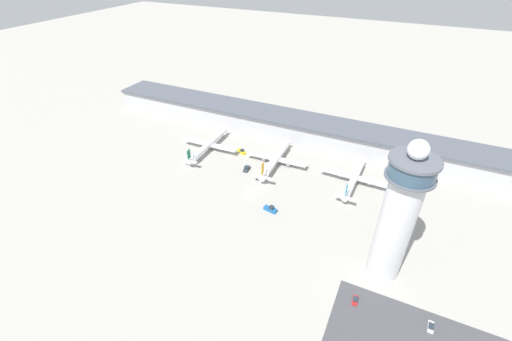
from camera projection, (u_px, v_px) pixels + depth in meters
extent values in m
plane|color=#9E9B93|center=(250.00, 195.00, 176.86)|extent=(1000.00, 1000.00, 0.00)
cube|color=#B2B2B7|center=(296.00, 128.00, 225.71)|extent=(275.82, 22.00, 12.46)
cube|color=#4C515B|center=(297.00, 118.00, 221.77)|extent=(275.82, 25.00, 1.60)
cylinder|color=silver|center=(394.00, 229.00, 123.90)|extent=(12.18, 12.18, 45.40)
cylinder|color=#565B66|center=(410.00, 177.00, 110.94)|extent=(16.33, 16.33, 0.80)
cylinder|color=#334C60|center=(413.00, 169.00, 109.18)|extent=(15.02, 15.02, 5.46)
cylinder|color=#565B66|center=(415.00, 160.00, 107.37)|extent=(16.33, 16.33, 1.00)
sphere|color=white|center=(419.00, 150.00, 105.23)|extent=(6.64, 6.64, 6.64)
cylinder|color=silver|center=(209.00, 144.00, 211.90)|extent=(4.48, 37.13, 3.53)
cone|color=silver|center=(224.00, 130.00, 227.12)|extent=(3.61, 3.27, 3.53)
cone|color=silver|center=(190.00, 160.00, 196.28)|extent=(3.28, 4.32, 3.18)
cube|color=silver|center=(209.00, 144.00, 212.80)|extent=(37.13, 5.34, 0.44)
cylinder|color=#A8A8B2|center=(200.00, 143.00, 216.77)|extent=(2.04, 3.93, 1.94)
cylinder|color=#A8A8B2|center=(221.00, 148.00, 211.55)|extent=(2.04, 3.93, 1.94)
cube|color=#14704C|center=(189.00, 154.00, 193.06)|extent=(0.37, 2.81, 5.65)
cube|color=silver|center=(189.00, 161.00, 195.14)|extent=(9.93, 2.25, 0.24)
cylinder|color=black|center=(222.00, 136.00, 226.73)|extent=(0.28, 0.28, 2.61)
cylinder|color=black|center=(213.00, 149.00, 212.75)|extent=(0.28, 0.28, 2.61)
cylinder|color=black|center=(206.00, 148.00, 214.40)|extent=(0.28, 0.28, 2.61)
cylinder|color=white|center=(276.00, 158.00, 198.16)|extent=(5.51, 34.35, 4.21)
cone|color=white|center=(287.00, 143.00, 212.62)|extent=(4.36, 3.95, 4.21)
cone|color=white|center=(263.00, 176.00, 183.22)|extent=(3.98, 5.20, 3.79)
cube|color=white|center=(276.00, 159.00, 199.10)|extent=(36.37, 5.78, 0.44)
cylinder|color=#A8A8B2|center=(265.00, 157.00, 203.06)|extent=(2.49, 4.72, 2.32)
cylinder|color=#A8A8B2|center=(289.00, 163.00, 198.09)|extent=(2.49, 4.72, 2.32)
cube|color=orange|center=(263.00, 169.00, 179.38)|extent=(0.41, 2.81, 6.74)
cube|color=white|center=(262.00, 177.00, 181.91)|extent=(11.87, 2.45, 0.24)
cylinder|color=black|center=(285.00, 150.00, 212.09)|extent=(0.28, 0.28, 2.28)
cylinder|color=black|center=(280.00, 164.00, 198.93)|extent=(0.28, 0.28, 2.28)
cylinder|color=black|center=(271.00, 162.00, 200.86)|extent=(0.28, 0.28, 2.28)
cylinder|color=silver|center=(355.00, 177.00, 182.52)|extent=(4.58, 33.53, 3.62)
cone|color=silver|center=(362.00, 161.00, 196.04)|extent=(3.71, 3.36, 3.62)
cone|color=silver|center=(346.00, 197.00, 168.59)|extent=(3.38, 4.43, 3.25)
cube|color=silver|center=(355.00, 177.00, 183.37)|extent=(37.13, 5.47, 0.44)
cylinder|color=#A8A8B2|center=(341.00, 174.00, 187.64)|extent=(2.10, 4.03, 1.99)
cylinder|color=#A8A8B2|center=(370.00, 182.00, 181.79)|extent=(2.10, 4.03, 1.99)
cube|color=#197FB2|center=(347.00, 190.00, 165.31)|extent=(0.38, 2.81, 5.79)
cube|color=silver|center=(345.00, 197.00, 167.45)|extent=(10.18, 2.29, 0.24)
cylinder|color=black|center=(360.00, 167.00, 195.71)|extent=(0.28, 0.28, 2.64)
cylinder|color=black|center=(358.00, 183.00, 183.22)|extent=(0.28, 0.28, 2.64)
cylinder|color=black|center=(349.00, 181.00, 185.13)|extent=(0.28, 0.28, 2.64)
cube|color=black|center=(242.00, 153.00, 211.87)|extent=(6.04, 4.90, 0.12)
cube|color=gold|center=(242.00, 152.00, 211.52)|extent=(7.01, 5.55, 1.39)
cube|color=#232D38|center=(242.00, 150.00, 210.34)|extent=(2.82, 2.84, 1.14)
cube|color=black|center=(270.00, 211.00, 166.47)|extent=(5.88, 3.18, 0.12)
cube|color=#195699|center=(270.00, 209.00, 166.01)|extent=(6.94, 3.45, 1.74)
cube|color=#232D38|center=(272.00, 207.00, 164.81)|extent=(2.31, 2.39, 1.43)
cube|color=black|center=(247.00, 170.00, 195.76)|extent=(2.73, 4.81, 0.12)
cube|color=#2D333D|center=(247.00, 169.00, 195.34)|extent=(2.91, 5.70, 1.63)
cube|color=#232D38|center=(246.00, 167.00, 194.08)|extent=(2.27, 1.83, 1.33)
cube|color=black|center=(430.00, 328.00, 116.40)|extent=(1.92, 3.86, 0.12)
cube|color=silver|center=(431.00, 327.00, 116.21)|extent=(2.02, 4.59, 0.78)
cube|color=#232D38|center=(431.00, 326.00, 115.73)|extent=(1.72, 2.55, 0.64)
cube|color=black|center=(355.00, 301.00, 124.96)|extent=(1.88, 3.65, 0.12)
cube|color=red|center=(355.00, 300.00, 124.79)|extent=(1.98, 4.34, 0.75)
cube|color=#232D38|center=(355.00, 299.00, 124.48)|extent=(1.69, 2.41, 0.61)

